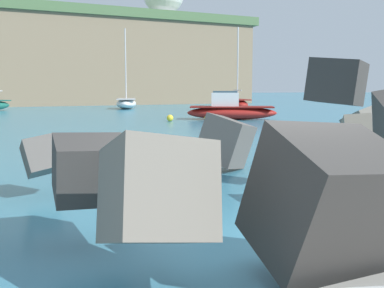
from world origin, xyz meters
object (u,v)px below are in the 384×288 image
(boat_near_left, at_px, (126,103))
(boat_mid_centre, at_px, (231,110))
(boat_mid_left, at_px, (236,104))
(mooring_buoy_middle, at_px, (170,118))
(mooring_buoy_inner, at_px, (208,118))

(boat_near_left, bearing_deg, boat_mid_centre, -85.73)
(boat_mid_left, distance_m, boat_mid_centre, 13.99)
(mooring_buoy_middle, bearing_deg, boat_near_left, 81.10)
(mooring_buoy_inner, bearing_deg, boat_mid_centre, 26.08)
(boat_near_left, bearing_deg, boat_mid_left, -40.40)
(boat_mid_centre, height_order, mooring_buoy_inner, boat_mid_centre)
(boat_mid_centre, relative_size, mooring_buoy_inner, 14.33)
(boat_near_left, distance_m, mooring_buoy_middle, 19.39)
(boat_near_left, relative_size, mooring_buoy_inner, 19.18)
(boat_mid_left, height_order, mooring_buoy_inner, boat_mid_left)
(mooring_buoy_inner, distance_m, mooring_buoy_middle, 2.51)
(boat_near_left, bearing_deg, mooring_buoy_middle, -98.90)
(boat_mid_centre, bearing_deg, boat_mid_left, 57.32)
(boat_mid_left, distance_m, mooring_buoy_middle, 16.62)
(boat_mid_centre, bearing_deg, boat_near_left, 94.27)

